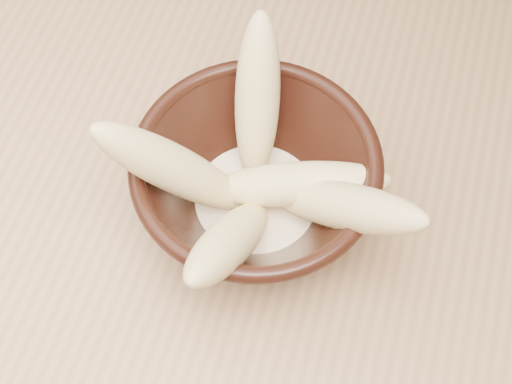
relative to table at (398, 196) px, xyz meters
The scene contains 8 objects.
table is the anchor object (origin of this frame).
bowl 0.20m from the table, 139.59° to the right, with size 0.19×0.19×0.10m.
milk_puddle 0.19m from the table, 139.59° to the right, with size 0.10×0.10×0.01m, color #F5E5C5.
banana_upright 0.22m from the table, 160.47° to the right, with size 0.03×0.03×0.14m, color #F9D793.
banana_left 0.27m from the table, 144.13° to the right, with size 0.03×0.03×0.16m, color #F9D793.
banana_right 0.21m from the table, 113.50° to the right, with size 0.03×0.03×0.16m, color #F9D793.
banana_across 0.20m from the table, 131.77° to the right, with size 0.03×0.03×0.14m, color #F9D793.
banana_front 0.26m from the table, 126.48° to the right, with size 0.03×0.03×0.14m, color #F9D793.
Camera 1 is at (-0.05, -0.35, 1.29)m, focal length 50.00 mm.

